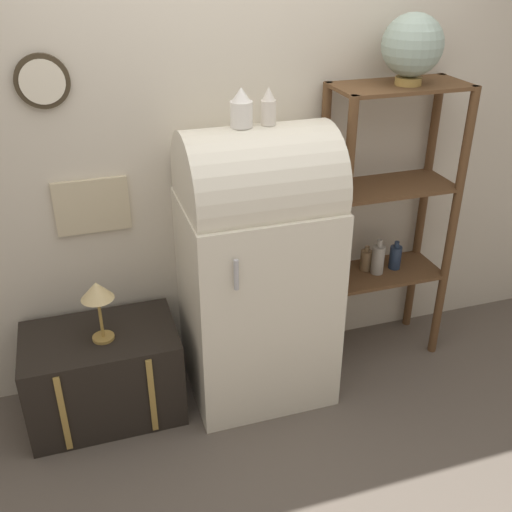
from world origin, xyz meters
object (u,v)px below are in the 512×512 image
suitcase_trunk (104,374)px  globe (412,46)px  refrigerator (257,265)px  vase_left (241,109)px  desk_lamp (97,295)px  vase_center (268,107)px

suitcase_trunk → globe: (1.67, 0.06, 1.57)m
refrigerator → suitcase_trunk: (-0.85, 0.03, -0.53)m
vase_left → desk_lamp: bearing=-178.2°
refrigerator → desk_lamp: refrigerator is taller
suitcase_trunk → globe: 2.30m
globe → desk_lamp: 1.96m
refrigerator → suitcase_trunk: bearing=178.2°
vase_center → refrigerator: bearing=-174.7°
globe → vase_left: (-0.90, -0.08, -0.22)m
refrigerator → globe: bearing=6.0°
globe → vase_left: bearing=-175.0°
suitcase_trunk → globe: globe is taller
refrigerator → vase_left: vase_left is taller
refrigerator → vase_center: (0.06, 0.01, 0.82)m
globe → desk_lamp: (-1.65, -0.10, -1.06)m
vase_left → desk_lamp: 1.13m
refrigerator → desk_lamp: (-0.82, -0.01, -0.02)m
desk_lamp → vase_center: bearing=1.3°
refrigerator → vase_center: bearing=5.3°
suitcase_trunk → refrigerator: bearing=-1.8°
desk_lamp → suitcase_trunk: bearing=120.3°
suitcase_trunk → desk_lamp: size_ratio=2.37×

